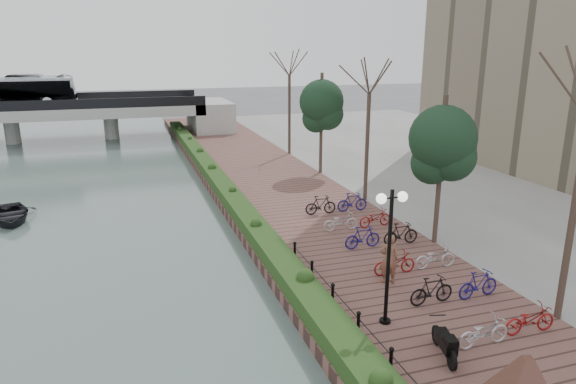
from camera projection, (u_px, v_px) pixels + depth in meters
name	position (u px, v px, depth m)	size (l,w,h in m)	color
promenade	(290.00, 203.00, 29.65)	(8.00, 75.00, 0.50)	brown
inland_pavement	(517.00, 181.00, 34.38)	(24.00, 75.00, 0.50)	gray
hedge	(224.00, 187.00, 30.79)	(1.10, 56.00, 0.60)	#203C15
chain_fence	(374.00, 342.00, 14.52)	(0.10, 14.10, 0.70)	black
lamppost	(390.00, 227.00, 15.37)	(1.02, 0.32, 4.37)	black
motorcycle	(444.00, 341.00, 14.33)	(0.48, 1.53, 0.96)	black
pedestrian	(389.00, 259.00, 18.75)	(0.69, 0.45, 1.90)	brown
bicycle_parking	(399.00, 248.00, 21.00)	(2.40, 14.69, 1.00)	silver
street_trees	(397.00, 156.00, 25.49)	(3.20, 37.12, 6.80)	#35281F
bridge	(10.00, 108.00, 48.43)	(36.00, 10.77, 6.50)	#A1A19C
boat	(10.00, 214.00, 27.06)	(2.73, 3.82, 0.79)	black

